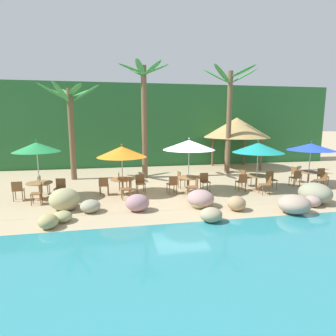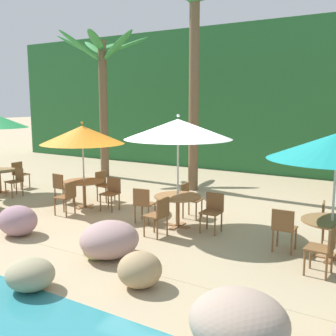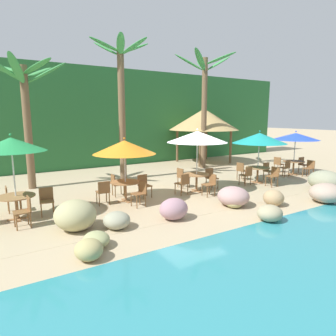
% 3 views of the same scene
% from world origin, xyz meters
% --- Properties ---
extents(ground_plane, '(120.00, 120.00, 0.00)m').
position_xyz_m(ground_plane, '(0.00, 0.00, 0.00)').
color(ground_plane, tan).
extents(terrace_deck, '(18.00, 5.20, 0.01)m').
position_xyz_m(terrace_deck, '(0.00, 0.00, 0.00)').
color(terrace_deck, tan).
rests_on(terrace_deck, ground).
extents(foliage_backdrop, '(28.00, 2.40, 6.00)m').
position_xyz_m(foliage_backdrop, '(0.00, 9.00, 3.00)').
color(foliage_backdrop, '#286633').
rests_on(foliage_backdrop, ground).
extents(rock_seawall, '(12.86, 3.32, 0.85)m').
position_xyz_m(rock_seawall, '(0.31, -2.72, 0.35)').
color(rock_seawall, tan).
rests_on(rock_seawall, ground).
extents(umbrella_green, '(1.97, 1.97, 2.61)m').
position_xyz_m(umbrella_green, '(-6.31, 0.05, 2.29)').
color(umbrella_green, silver).
rests_on(umbrella_green, ground).
extents(dining_table_green, '(1.10, 1.10, 0.74)m').
position_xyz_m(dining_table_green, '(-6.31, 0.05, 0.61)').
color(dining_table_green, olive).
rests_on(dining_table_green, ground).
extents(chair_green_seaward, '(0.47, 0.48, 0.87)m').
position_xyz_m(chair_green_seaward, '(-5.46, 0.03, 0.51)').
color(chair_green_seaward, brown).
rests_on(chair_green_seaward, ground).
extents(chair_green_inland, '(0.43, 0.42, 0.87)m').
position_xyz_m(chair_green_inland, '(-6.41, 0.90, 0.51)').
color(chair_green_inland, brown).
rests_on(chair_green_inland, ground).
extents(chair_green_right, '(0.46, 0.45, 0.87)m').
position_xyz_m(chair_green_right, '(-6.16, -0.79, 0.51)').
color(chair_green_right, brown).
rests_on(chair_green_right, ground).
extents(umbrella_orange, '(2.27, 2.27, 2.36)m').
position_xyz_m(umbrella_orange, '(-2.72, 0.12, 2.01)').
color(umbrella_orange, silver).
rests_on(umbrella_orange, ground).
extents(dining_table_orange, '(1.10, 1.10, 0.74)m').
position_xyz_m(dining_table_orange, '(-2.72, 0.12, 0.61)').
color(dining_table_orange, olive).
rests_on(dining_table_orange, ground).
extents(chair_orange_seaward, '(0.45, 0.46, 0.87)m').
position_xyz_m(chair_orange_seaward, '(-1.88, 0.28, 0.51)').
color(chair_orange_seaward, brown).
rests_on(chair_orange_seaward, ground).
extents(chair_orange_inland, '(0.45, 0.44, 0.87)m').
position_xyz_m(chair_orange_inland, '(-2.76, 0.98, 0.51)').
color(chair_orange_inland, brown).
rests_on(chair_orange_inland, ground).
extents(chair_orange_left, '(0.45, 0.45, 0.87)m').
position_xyz_m(chair_orange_left, '(-3.57, 0.09, 0.51)').
color(chair_orange_left, brown).
rests_on(chair_orange_left, ground).
extents(chair_orange_right, '(0.48, 0.47, 0.87)m').
position_xyz_m(chair_orange_right, '(-2.52, -0.71, 0.51)').
color(chair_orange_right, brown).
rests_on(chair_orange_right, ground).
extents(umbrella_white, '(2.46, 2.46, 2.62)m').
position_xyz_m(umbrella_white, '(0.39, -0.07, 2.28)').
color(umbrella_white, silver).
rests_on(umbrella_white, ground).
extents(dining_table_white, '(1.10, 1.10, 0.74)m').
position_xyz_m(dining_table_white, '(0.39, -0.07, 0.61)').
color(dining_table_white, olive).
rests_on(dining_table_white, ground).
extents(chair_white_seaward, '(0.43, 0.43, 0.87)m').
position_xyz_m(chair_white_seaward, '(1.24, 0.03, 0.51)').
color(chair_white_seaward, brown).
rests_on(chair_white_seaward, ground).
extents(chair_white_inland, '(0.46, 0.45, 0.87)m').
position_xyz_m(chair_white_inland, '(0.23, 0.77, 0.51)').
color(chair_white_inland, brown).
rests_on(chair_white_inland, ground).
extents(chair_white_left, '(0.48, 0.48, 0.87)m').
position_xyz_m(chair_white_left, '(-0.44, -0.28, 0.51)').
color(chair_white_left, brown).
rests_on(chair_white_left, ground).
extents(chair_white_right, '(0.45, 0.45, 0.87)m').
position_xyz_m(chair_white_right, '(0.43, -0.93, 0.51)').
color(chair_white_right, brown).
rests_on(chair_white_right, ground).
extents(umbrella_teal, '(2.47, 2.47, 2.46)m').
position_xyz_m(umbrella_teal, '(3.81, -0.29, 2.11)').
color(umbrella_teal, silver).
rests_on(umbrella_teal, ground).
extents(dining_table_teal, '(1.10, 1.10, 0.74)m').
position_xyz_m(dining_table_teal, '(3.81, -0.29, 0.61)').
color(dining_table_teal, olive).
rests_on(dining_table_teal, ground).
extents(chair_teal_seaward, '(0.43, 0.44, 0.87)m').
position_xyz_m(chair_teal_seaward, '(4.65, -0.17, 0.51)').
color(chair_teal_seaward, brown).
rests_on(chair_teal_seaward, ground).
extents(chair_teal_inland, '(0.48, 0.48, 0.87)m').
position_xyz_m(chair_teal_inland, '(3.60, 0.54, 0.51)').
color(chair_teal_inland, brown).
rests_on(chair_teal_inland, ground).
extents(chair_teal_left, '(0.44, 0.44, 0.87)m').
position_xyz_m(chair_teal_left, '(2.96, -0.41, 0.51)').
color(chair_teal_left, brown).
rests_on(chair_teal_left, ground).
extents(chair_teal_right, '(0.45, 0.44, 0.87)m').
position_xyz_m(chair_teal_right, '(3.86, -1.14, 0.51)').
color(chair_teal_right, brown).
rests_on(chair_teal_right, ground).
extents(umbrella_blue, '(2.39, 2.39, 2.35)m').
position_xyz_m(umbrella_blue, '(6.99, 0.08, 2.05)').
color(umbrella_blue, silver).
rests_on(umbrella_blue, ground).
extents(dining_table_blue, '(1.10, 1.10, 0.74)m').
position_xyz_m(dining_table_blue, '(6.99, 0.08, 0.61)').
color(dining_table_blue, olive).
rests_on(dining_table_blue, ground).
extents(chair_blue_seaward, '(0.45, 0.45, 0.87)m').
position_xyz_m(chair_blue_seaward, '(7.85, 0.11, 0.51)').
color(chair_blue_seaward, brown).
rests_on(chair_blue_seaward, ground).
extents(chair_blue_inland, '(0.47, 0.46, 0.87)m').
position_xyz_m(chair_blue_inland, '(6.81, 0.91, 0.51)').
color(chair_blue_inland, brown).
rests_on(chair_blue_inland, ground).
extents(chair_blue_left, '(0.44, 0.45, 0.87)m').
position_xyz_m(chair_blue_left, '(6.15, -0.07, 0.51)').
color(chair_blue_left, brown).
rests_on(chair_blue_left, ground).
extents(chair_blue_right, '(0.43, 0.43, 0.87)m').
position_xyz_m(chair_blue_right, '(7.09, -0.77, 0.51)').
color(chair_blue_right, brown).
rests_on(chair_blue_right, ground).
extents(palm_tree_nearest, '(3.37, 3.41, 5.41)m').
position_xyz_m(palm_tree_nearest, '(-5.41, 4.08, 3.79)').
color(palm_tree_nearest, brown).
rests_on(palm_tree_nearest, ground).
extents(palm_tree_second, '(2.89, 2.79, 6.61)m').
position_xyz_m(palm_tree_second, '(-1.27, 3.73, 4.33)').
color(palm_tree_second, brown).
rests_on(palm_tree_second, ground).
extents(palm_tree_third, '(3.38, 3.46, 6.69)m').
position_xyz_m(palm_tree_third, '(4.25, 4.35, 4.35)').
color(palm_tree_third, brown).
rests_on(palm_tree_third, ground).
extents(palapa_hut, '(4.63, 4.63, 3.59)m').
position_xyz_m(palapa_hut, '(5.54, 6.00, 2.88)').
color(palapa_hut, brown).
rests_on(palapa_hut, ground).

